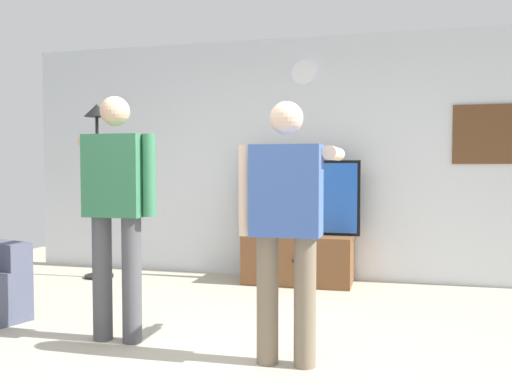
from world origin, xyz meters
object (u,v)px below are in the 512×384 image
(tv_stand, at_px, (298,259))
(person_standing_nearer_couch, at_px, (287,216))
(television, at_px, (299,197))
(framed_picture, at_px, (489,134))
(person_standing_nearer_lamp, at_px, (117,202))
(floor_lamp, at_px, (97,154))
(wall_clock, at_px, (304,73))

(tv_stand, height_order, person_standing_nearer_couch, person_standing_nearer_couch)
(television, height_order, framed_picture, framed_picture)
(tv_stand, relative_size, person_standing_nearer_couch, 0.69)
(tv_stand, distance_m, person_standing_nearer_couch, 2.51)
(person_standing_nearer_lamp, relative_size, person_standing_nearer_couch, 1.05)
(framed_picture, distance_m, person_standing_nearer_couch, 3.19)
(framed_picture, bearing_deg, person_standing_nearer_lamp, -138.50)
(person_standing_nearer_lamp, bearing_deg, tv_stand, 67.49)
(floor_lamp, bearing_deg, television, 8.33)
(television, height_order, person_standing_nearer_lamp, person_standing_nearer_lamp)
(tv_stand, height_order, floor_lamp, floor_lamp)
(wall_clock, height_order, person_standing_nearer_lamp, wall_clock)
(wall_clock, xyz_separation_m, floor_lamp, (-2.24, -0.57, -0.91))
(person_standing_nearer_lamp, distance_m, person_standing_nearer_couch, 1.29)
(person_standing_nearer_couch, bearing_deg, tv_stand, 98.30)
(television, distance_m, person_standing_nearer_couch, 2.46)
(person_standing_nearer_couch, bearing_deg, wall_clock, 97.41)
(tv_stand, relative_size, television, 0.88)
(tv_stand, distance_m, person_standing_nearer_lamp, 2.53)
(wall_clock, relative_size, framed_picture, 0.38)
(floor_lamp, height_order, person_standing_nearer_couch, floor_lamp)
(tv_stand, height_order, person_standing_nearer_lamp, person_standing_nearer_lamp)
(television, distance_m, person_standing_nearer_lamp, 2.46)
(television, bearing_deg, person_standing_nearer_lamp, -112.10)
(framed_picture, bearing_deg, television, -172.67)
(tv_stand, relative_size, framed_picture, 1.64)
(tv_stand, bearing_deg, wall_clock, 90.00)
(framed_picture, xyz_separation_m, person_standing_nearer_lamp, (-2.86, -2.53, -0.59))
(tv_stand, bearing_deg, person_standing_nearer_couch, -81.70)
(framed_picture, bearing_deg, wall_clock, -179.85)
(person_standing_nearer_lamp, bearing_deg, television, 67.90)
(tv_stand, xyz_separation_m, framed_picture, (1.93, 0.30, 1.33))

